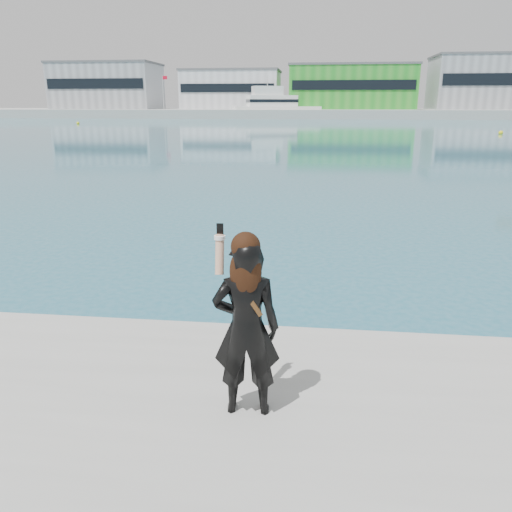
{
  "coord_description": "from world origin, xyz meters",
  "views": [
    {
      "loc": [
        -0.18,
        -4.55,
        3.4
      ],
      "look_at": [
        -0.71,
        -0.06,
        2.01
      ],
      "focal_mm": 35.0,
      "sensor_mm": 36.0,
      "label": 1
    }
  ],
  "objects_px": {
    "buoy_near": "(501,134)",
    "woman": "(246,323)",
    "motor_yacht": "(274,107)",
    "buoy_far": "(78,124)"
  },
  "relations": [
    {
      "from": "buoy_near",
      "to": "woman",
      "type": "distance_m",
      "value": 62.0
    },
    {
      "from": "motor_yacht",
      "to": "buoy_near",
      "type": "relative_size",
      "value": 42.11
    },
    {
      "from": "motor_yacht",
      "to": "woman",
      "type": "bearing_deg",
      "value": -104.05
    },
    {
      "from": "buoy_near",
      "to": "woman",
      "type": "bearing_deg",
      "value": -110.43
    },
    {
      "from": "buoy_near",
      "to": "woman",
      "type": "xyz_separation_m",
      "value": [
        -21.63,
        -58.08,
        1.63
      ]
    },
    {
      "from": "buoy_near",
      "to": "motor_yacht",
      "type": "bearing_deg",
      "value": 117.44
    },
    {
      "from": "buoy_near",
      "to": "buoy_far",
      "type": "relative_size",
      "value": 1.0
    },
    {
      "from": "motor_yacht",
      "to": "buoy_near",
      "type": "distance_m",
      "value": 67.6
    },
    {
      "from": "motor_yacht",
      "to": "buoy_far",
      "type": "bearing_deg",
      "value": -147.57
    },
    {
      "from": "motor_yacht",
      "to": "woman",
      "type": "distance_m",
      "value": 118.41
    }
  ]
}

